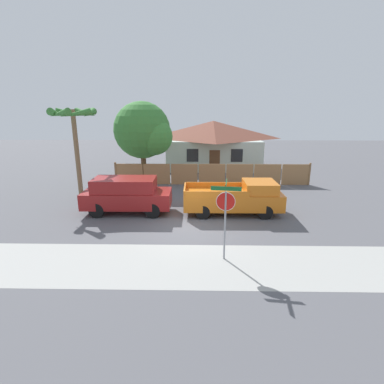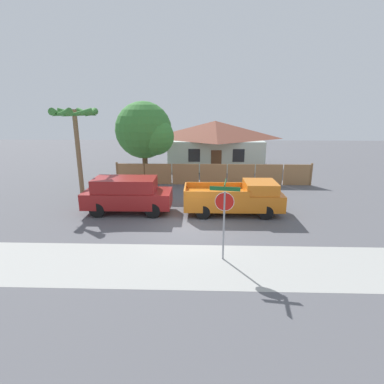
{
  "view_description": "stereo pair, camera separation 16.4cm",
  "coord_description": "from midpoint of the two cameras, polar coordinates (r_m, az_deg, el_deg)",
  "views": [
    {
      "loc": [
        0.39,
        -13.29,
        5.45
      ],
      "look_at": [
        0.13,
        0.42,
        1.6
      ],
      "focal_mm": 28.0,
      "sensor_mm": 36.0,
      "label": 1
    },
    {
      "loc": [
        0.55,
        -13.29,
        5.45
      ],
      "look_at": [
        0.13,
        0.42,
        1.6
      ],
      "focal_mm": 28.0,
      "sensor_mm": 36.0,
      "label": 2
    }
  ],
  "objects": [
    {
      "name": "ground_plane",
      "position": [
        14.37,
        -0.87,
        -6.61
      ],
      "size": [
        80.0,
        80.0,
        0.0
      ],
      "primitive_type": "plane",
      "color": "#56565B"
    },
    {
      "name": "sidewalk_strip",
      "position": [
        11.13,
        -1.51,
        -13.63
      ],
      "size": [
        36.0,
        3.2,
        0.01
      ],
      "color": "#A3A39E",
      "rests_on": "ground"
    },
    {
      "name": "wooden_fence",
      "position": [
        22.05,
        3.6,
        3.39
      ],
      "size": [
        14.33,
        0.12,
        1.63
      ],
      "color": "#997047",
      "rests_on": "ground"
    },
    {
      "name": "house",
      "position": [
        28.92,
        3.85,
        9.27
      ],
      "size": [
        9.09,
        6.89,
        4.31
      ],
      "color": "#B2C1B7",
      "rests_on": "ground"
    },
    {
      "name": "oak_tree",
      "position": [
        23.05,
        -9.2,
        11.28
      ],
      "size": [
        4.43,
        4.22,
        5.97
      ],
      "color": "brown",
      "rests_on": "ground"
    },
    {
      "name": "palm_tree",
      "position": [
        19.77,
        -21.84,
        12.44
      ],
      "size": [
        2.7,
        2.91,
        5.48
      ],
      "color": "brown",
      "rests_on": "ground"
    },
    {
      "name": "red_suv",
      "position": [
        16.32,
        -12.62,
        -0.42
      ],
      "size": [
        4.65,
        1.9,
        1.91
      ],
      "rotation": [
        0.0,
        0.0,
        0.01
      ],
      "color": "maroon",
      "rests_on": "ground"
    },
    {
      "name": "orange_pickup",
      "position": [
        16.03,
        8.12,
        -1.08
      ],
      "size": [
        5.15,
        2.02,
        1.76
      ],
      "rotation": [
        0.0,
        0.0,
        0.01
      ],
      "color": "orange",
      "rests_on": "ground"
    },
    {
      "name": "stop_sign",
      "position": [
        10.76,
        5.97,
        -2.92
      ],
      "size": [
        1.07,
        0.96,
        2.98
      ],
      "rotation": [
        0.0,
        0.0,
        -0.13
      ],
      "color": "gray",
      "rests_on": "ground"
    }
  ]
}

